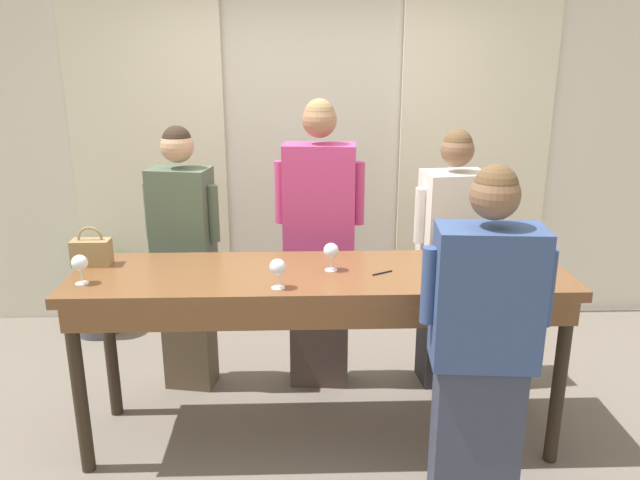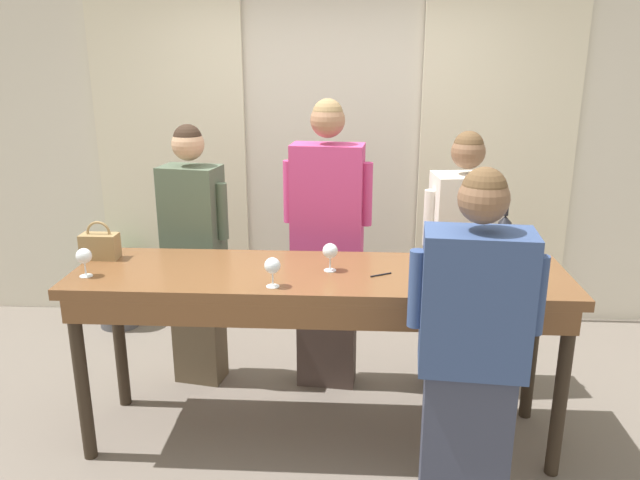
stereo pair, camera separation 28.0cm
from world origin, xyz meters
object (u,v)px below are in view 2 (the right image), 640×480
(wine_glass_front_right, at_px, (456,254))
(wine_glass_center_left, at_px, (527,271))
(handbag, at_px, (100,245))
(wine_glass_center_right, at_px, (445,243))
(guest_pink_top, at_px, (327,245))
(wine_glass_center_mid, at_px, (272,266))
(wine_bottle, at_px, (504,237))
(potted_plant, at_px, (118,289))
(host_pouring, at_px, (471,356))
(guest_olive_jacket, at_px, (195,254))
(wine_glass_front_mid, at_px, (330,252))
(wine_glass_front_left, at_px, (84,257))
(guest_cream_sweater, at_px, (460,264))
(tasting_bar, at_px, (319,292))

(wine_glass_front_right, relative_size, wine_glass_center_left, 1.00)
(handbag, relative_size, wine_glass_center_right, 1.44)
(guest_pink_top, bearing_deg, wine_glass_center_right, -31.98)
(wine_glass_front_right, bearing_deg, wine_glass_center_mid, -165.32)
(wine_bottle, xyz_separation_m, potted_plant, (-2.66, 1.13, -0.81))
(host_pouring, bearing_deg, wine_glass_center_right, 91.27)
(guest_olive_jacket, bearing_deg, wine_glass_front_mid, -34.06)
(handbag, height_order, wine_glass_front_right, handbag)
(wine_glass_front_left, bearing_deg, wine_bottle, 10.68)
(wine_bottle, height_order, wine_glass_front_right, wine_bottle)
(wine_glass_center_right, bearing_deg, wine_glass_front_left, -169.79)
(wine_bottle, bearing_deg, handbag, -176.67)
(wine_glass_front_mid, bearing_deg, wine_glass_center_left, -14.82)
(handbag, height_order, wine_glass_center_mid, handbag)
(guest_cream_sweater, bearing_deg, wine_glass_center_left, -78.99)
(handbag, bearing_deg, guest_pink_top, 20.48)
(wine_glass_center_mid, xyz_separation_m, guest_olive_jacket, (-0.60, 0.84, -0.22))
(wine_glass_front_right, distance_m, guest_cream_sweater, 0.66)
(guest_pink_top, bearing_deg, wine_bottle, -18.63)
(guest_cream_sweater, height_order, host_pouring, host_pouring)
(tasting_bar, bearing_deg, guest_olive_jacket, 142.58)
(tasting_bar, height_order, guest_pink_top, guest_pink_top)
(wine_glass_front_mid, xyz_separation_m, wine_glass_front_right, (0.65, -0.01, 0.00))
(wine_bottle, relative_size, guest_cream_sweater, 0.19)
(guest_cream_sweater, bearing_deg, guest_pink_top, 180.00)
(wine_glass_front_right, relative_size, guest_cream_sweater, 0.09)
(host_pouring, bearing_deg, guest_olive_jacket, 141.05)
(tasting_bar, relative_size, handbag, 12.04)
(wine_bottle, distance_m, wine_glass_front_left, 2.22)
(wine_bottle, xyz_separation_m, host_pouring, (-0.31, -0.89, -0.27))
(tasting_bar, height_order, guest_cream_sweater, guest_cream_sweater)
(tasting_bar, relative_size, guest_olive_jacket, 1.54)
(wine_glass_center_right, bearing_deg, guest_olive_jacket, 164.61)
(wine_glass_center_left, height_order, wine_glass_center_right, same)
(wine_glass_front_left, distance_m, wine_glass_center_left, 2.19)
(wine_glass_center_right, bearing_deg, guest_cream_sweater, 68.18)
(wine_glass_center_left, relative_size, guest_pink_top, 0.08)
(wine_bottle, height_order, handbag, wine_bottle)
(wine_glass_front_left, height_order, wine_glass_center_right, same)
(handbag, height_order, host_pouring, host_pouring)
(wine_glass_center_mid, height_order, guest_olive_jacket, guest_olive_jacket)
(wine_bottle, relative_size, wine_glass_front_mid, 2.13)
(wine_glass_front_right, bearing_deg, wine_glass_center_right, 99.89)
(wine_bottle, relative_size, wine_glass_center_left, 2.13)
(wine_glass_center_right, relative_size, guest_olive_jacket, 0.09)
(wine_glass_center_mid, bearing_deg, wine_glass_front_mid, 42.41)
(handbag, relative_size, wine_glass_front_right, 1.44)
(wine_glass_center_left, xyz_separation_m, potted_plant, (-2.66, 1.64, -0.79))
(wine_glass_center_left, height_order, wine_glass_center_mid, same)
(wine_bottle, xyz_separation_m, handbag, (-2.22, -0.13, -0.04))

